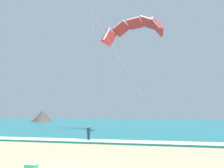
# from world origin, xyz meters

# --- Properties ---
(sea) EXTENTS (200.00, 120.00, 0.20)m
(sea) POSITION_xyz_m (0.00, 72.17, 0.10)
(sea) COLOR teal
(sea) RESTS_ON ground
(surf_foam) EXTENTS (200.00, 2.31, 0.04)m
(surf_foam) POSITION_xyz_m (0.00, 13.17, 0.22)
(surf_foam) COLOR white
(surf_foam) RESTS_ON sea
(surfboard) EXTENTS (1.00, 1.45, 0.09)m
(surfboard) POSITION_xyz_m (-3.26, 13.37, 0.03)
(surfboard) COLOR yellow
(surfboard) RESTS_ON ground
(kitesurfer) EXTENTS (0.66, 0.66, 1.69)m
(kitesurfer) POSITION_xyz_m (-3.26, 13.39, 0.94)
(kitesurfer) COLOR #143347
(kitesurfer) RESTS_ON ground
(kite_primary) EXTENTS (9.43, 11.09, 15.47)m
(kite_primary) POSITION_xyz_m (-0.01, 22.73, 15.18)
(kite_primary) COLOR red
(headland_left) EXTENTS (8.42, 7.50, 4.29)m
(headland_left) POSITION_xyz_m (-39.52, 65.87, 1.83)
(headland_left) COLOR #665B51
(headland_left) RESTS_ON ground
(cooler_box) EXTENTS (0.58, 0.38, 0.40)m
(cooler_box) POSITION_xyz_m (-2.00, 1.37, 0.20)
(cooler_box) COLOR #238E5B
(cooler_box) RESTS_ON ground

